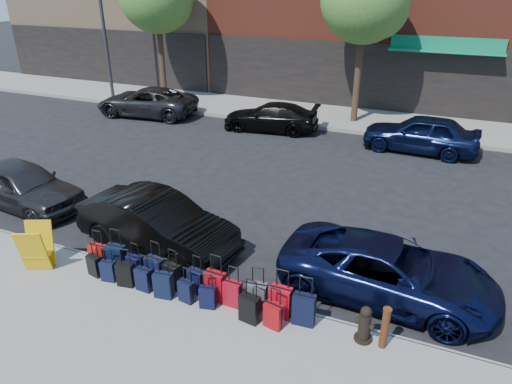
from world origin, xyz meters
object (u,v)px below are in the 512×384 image
at_px(car_near_2, 388,271).
at_px(car_near_0, 23,185).
at_px(streetlight, 105,12).
at_px(car_far_2, 421,134).
at_px(suitcase_front_5, 196,281).
at_px(fire_hydrant, 365,325).
at_px(car_far_0, 147,102).
at_px(tree_center, 368,1).
at_px(car_near_1, 157,223).
at_px(car_far_1, 271,117).
at_px(bollard, 385,327).
at_px(display_rack, 37,248).

bearing_deg(car_near_2, car_near_0, 92.23).
relative_size(streetlight, car_near_0, 1.94).
bearing_deg(car_far_2, suitcase_front_5, -14.98).
relative_size(fire_hydrant, car_far_0, 0.15).
xyz_separation_m(tree_center, fire_hydrant, (3.00, -14.31, -4.91)).
height_order(car_near_1, car_far_0, car_near_1).
height_order(streetlight, car_far_0, streetlight).
height_order(suitcase_front_5, fire_hydrant, suitcase_front_5).
height_order(tree_center, car_near_1, tree_center).
height_order(tree_center, car_far_2, tree_center).
distance_m(car_far_0, car_far_1, 6.60).
height_order(tree_center, car_far_1, tree_center).
bearing_deg(car_far_0, streetlight, -124.57).
bearing_deg(tree_center, car_near_0, -121.46).
height_order(suitcase_front_5, car_near_0, car_near_0).
bearing_deg(tree_center, car_far_1, -144.15).
bearing_deg(streetlight, car_near_1, -48.10).
bearing_deg(tree_center, bollard, -76.79).
xyz_separation_m(tree_center, car_near_2, (3.17, -12.58, -4.77)).
height_order(car_near_1, car_near_2, car_near_1).
height_order(display_rack, car_far_0, car_far_0).
bearing_deg(tree_center, car_far_0, -165.59).
bearing_deg(streetlight, car_far_0, -28.70).
bearing_deg(suitcase_front_5, car_far_2, 81.99).
bearing_deg(display_rack, suitcase_front_5, -14.52).
relative_size(display_rack, car_near_1, 0.25).
height_order(display_rack, car_near_0, car_near_0).
relative_size(bollard, car_near_2, 0.19).
distance_m(display_rack, car_near_2, 7.98).
xyz_separation_m(tree_center, streetlight, (-13.44, -0.70, -0.75)).
bearing_deg(bollard, car_near_1, 165.83).
height_order(fire_hydrant, car_far_0, car_far_0).
relative_size(streetlight, bollard, 9.09).
bearing_deg(car_near_1, fire_hydrant, -96.88).
height_order(car_near_0, car_near_1, car_near_1).
height_order(suitcase_front_5, bollard, suitcase_front_5).
bearing_deg(car_near_0, car_near_2, -84.38).
xyz_separation_m(streetlight, fire_hydrant, (16.44, -13.61, -4.16)).
bearing_deg(fire_hydrant, car_near_2, 100.05).
bearing_deg(fire_hydrant, streetlight, 156.00).
bearing_deg(car_far_0, suitcase_front_5, 32.96).
xyz_separation_m(streetlight, bollard, (16.81, -13.65, -4.06)).
height_order(streetlight, car_near_2, streetlight).
height_order(fire_hydrant, bollard, bollard).
distance_m(display_rack, car_far_0, 13.50).
distance_m(suitcase_front_5, car_near_0, 7.22).
height_order(bollard, car_far_0, car_far_0).
xyz_separation_m(fire_hydrant, display_rack, (-7.47, -0.56, 0.19)).
bearing_deg(car_near_2, display_rack, 109.85).
height_order(streetlight, car_far_1, streetlight).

